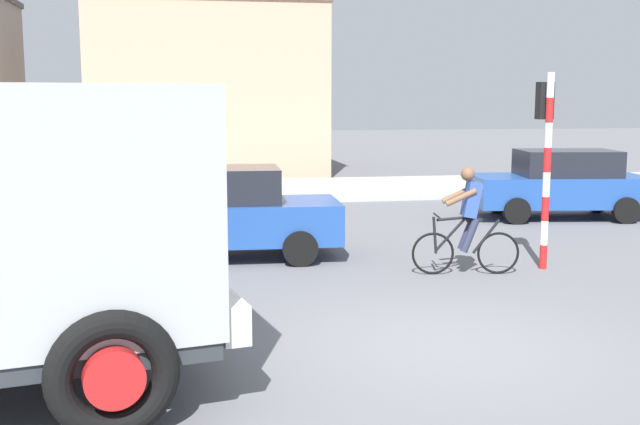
{
  "coord_description": "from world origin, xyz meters",
  "views": [
    {
      "loc": [
        -2.83,
        -7.98,
        2.78
      ],
      "look_at": [
        -0.95,
        2.5,
        1.2
      ],
      "focal_mm": 43.11,
      "sensor_mm": 36.0,
      "label": 1
    }
  ],
  "objects_px": {
    "car_red_near": "(561,184)",
    "car_white_mid": "(222,212)",
    "traffic_light_pole": "(546,143)",
    "cyclist": "(467,221)",
    "pedestrian_near_kerb": "(65,191)"
  },
  "relations": [
    {
      "from": "cyclist",
      "to": "car_red_near",
      "type": "height_order",
      "value": "cyclist"
    },
    {
      "from": "traffic_light_pole",
      "to": "car_red_near",
      "type": "height_order",
      "value": "traffic_light_pole"
    },
    {
      "from": "traffic_light_pole",
      "to": "cyclist",
      "type": "bearing_deg",
      "value": -170.57
    },
    {
      "from": "car_white_mid",
      "to": "cyclist",
      "type": "bearing_deg",
      "value": -27.53
    },
    {
      "from": "car_white_mid",
      "to": "pedestrian_near_kerb",
      "type": "relative_size",
      "value": 2.51
    },
    {
      "from": "pedestrian_near_kerb",
      "to": "traffic_light_pole",
      "type": "bearing_deg",
      "value": -31.95
    },
    {
      "from": "car_white_mid",
      "to": "pedestrian_near_kerb",
      "type": "distance_m",
      "value": 4.63
    },
    {
      "from": "cyclist",
      "to": "traffic_light_pole",
      "type": "xyz_separation_m",
      "value": [
        1.4,
        0.23,
        1.2
      ]
    },
    {
      "from": "car_white_mid",
      "to": "pedestrian_near_kerb",
      "type": "height_order",
      "value": "pedestrian_near_kerb"
    },
    {
      "from": "cyclist",
      "to": "car_white_mid",
      "type": "xyz_separation_m",
      "value": [
        -3.76,
        1.96,
        -0.05
      ]
    },
    {
      "from": "cyclist",
      "to": "pedestrian_near_kerb",
      "type": "xyz_separation_m",
      "value": [
        -6.88,
        5.39,
        -0.02
      ]
    },
    {
      "from": "car_red_near",
      "to": "car_white_mid",
      "type": "distance_m",
      "value": 8.68
    },
    {
      "from": "traffic_light_pole",
      "to": "car_white_mid",
      "type": "distance_m",
      "value": 5.59
    },
    {
      "from": "car_red_near",
      "to": "car_white_mid",
      "type": "relative_size",
      "value": 1.03
    },
    {
      "from": "traffic_light_pole",
      "to": "car_red_near",
      "type": "bearing_deg",
      "value": 59.56
    }
  ]
}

